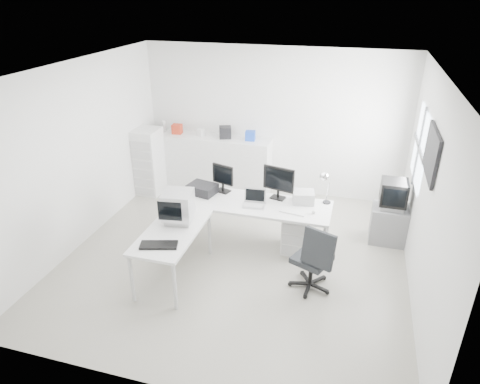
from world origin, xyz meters
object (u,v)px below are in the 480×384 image
(laser_printer, at_px, (303,197))
(tv_cabinet, at_px, (388,224))
(office_chair, at_px, (312,256))
(crt_monitor, at_px, (178,207))
(filing_cabinet, at_px, (149,161))
(inkjet_printer, at_px, (202,189))
(main_desk, at_px, (252,224))
(lcd_monitor_large, at_px, (278,183))
(crt_tv, at_px, (393,195))
(side_desk, at_px, (174,253))
(sideboard, at_px, (216,163))
(lcd_monitor_small, at_px, (223,178))
(laptop, at_px, (254,200))
(drawer_pedestal, at_px, (296,232))

(laser_printer, bearing_deg, tv_cabinet, 7.87)
(laser_printer, relative_size, office_chair, 0.31)
(crt_monitor, bearing_deg, tv_cabinet, 19.22)
(filing_cabinet, bearing_deg, inkjet_printer, -38.02)
(main_desk, xyz_separation_m, laser_printer, (0.75, 0.22, 0.47))
(laser_printer, height_order, office_chair, office_chair)
(lcd_monitor_large, distance_m, crt_tv, 1.79)
(side_desk, distance_m, sideboard, 2.98)
(lcd_monitor_small, bearing_deg, main_desk, -6.76)
(laser_printer, bearing_deg, side_desk, -152.37)
(tv_cabinet, bearing_deg, laptop, -158.55)
(laptop, relative_size, laser_printer, 1.02)
(tv_cabinet, distance_m, filing_cabinet, 4.56)
(drawer_pedestal, xyz_separation_m, laser_printer, (0.05, 0.17, 0.54))
(lcd_monitor_large, distance_m, tv_cabinet, 1.92)
(drawer_pedestal, bearing_deg, crt_monitor, -149.86)
(main_desk, distance_m, laser_printer, 0.91)
(side_desk, xyz_separation_m, drawer_pedestal, (1.55, 1.15, -0.08))
(lcd_monitor_small, xyz_separation_m, tv_cabinet, (2.63, 0.45, -0.68))
(crt_monitor, relative_size, office_chair, 0.46)
(office_chair, bearing_deg, laser_printer, 128.59)
(office_chair, bearing_deg, lcd_monitor_small, 169.04)
(filing_cabinet, bearing_deg, lcd_monitor_large, -21.27)
(laptop, distance_m, filing_cabinet, 2.86)
(crt_tv, xyz_separation_m, sideboard, (-3.29, 1.15, -0.28))
(laptop, xyz_separation_m, laser_printer, (0.70, 0.32, -0.01))
(drawer_pedestal, distance_m, filing_cabinet, 3.39)
(laptop, bearing_deg, crt_monitor, -144.60)
(inkjet_printer, height_order, lcd_monitor_small, lcd_monitor_small)
(tv_cabinet, bearing_deg, lcd_monitor_large, -165.50)
(main_desk, height_order, crt_tv, crt_tv)
(drawer_pedestal, xyz_separation_m, lcd_monitor_small, (-1.25, 0.20, 0.68))
(sideboard, bearing_deg, laser_printer, -39.68)
(lcd_monitor_small, height_order, laser_printer, lcd_monitor_small)
(tv_cabinet, bearing_deg, drawer_pedestal, -154.85)
(sideboard, bearing_deg, filing_cabinet, -156.64)
(office_chair, bearing_deg, laptop, 166.86)
(inkjet_printer, xyz_separation_m, sideboard, (-0.36, 1.75, -0.28))
(laptop, xyz_separation_m, crt_monitor, (-0.90, -0.75, 0.13))
(crt_monitor, distance_m, sideboard, 2.76)
(tv_cabinet, bearing_deg, crt_monitor, -152.15)
(inkjet_printer, bearing_deg, sideboard, 114.53)
(crt_tv, height_order, sideboard, sideboard)
(lcd_monitor_small, bearing_deg, crt_monitor, -87.58)
(laptop, distance_m, office_chair, 1.28)
(lcd_monitor_large, relative_size, tv_cabinet, 0.87)
(drawer_pedestal, distance_m, tv_cabinet, 1.52)
(drawer_pedestal, bearing_deg, laptop, -167.01)
(drawer_pedestal, xyz_separation_m, sideboard, (-1.91, 1.80, 0.25))
(inkjet_printer, xyz_separation_m, crt_tv, (2.93, 0.60, 0.00))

